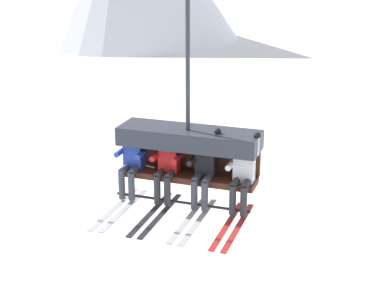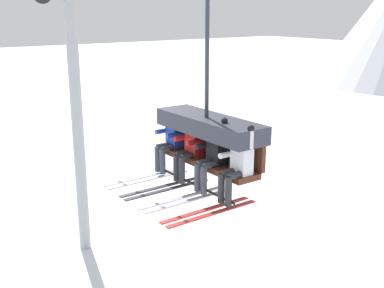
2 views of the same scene
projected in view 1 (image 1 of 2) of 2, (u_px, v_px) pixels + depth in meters
chairlift_chair at (189, 145)px, 9.57m from camera, size 2.32×0.74×3.42m
skier_blue at (131, 161)px, 9.76m from camera, size 0.46×1.70×1.23m
skier_red at (167, 165)px, 9.56m from camera, size 0.46×1.70×1.23m
skier_black at (204, 168)px, 9.37m from camera, size 0.48×1.70×1.34m
skier_white at (242, 173)px, 9.18m from camera, size 0.48×1.70×1.34m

